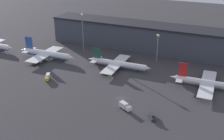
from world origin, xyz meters
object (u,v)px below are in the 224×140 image
at_px(airplane_1, 47,54).
at_px(service_vehicle_0, 152,116).
at_px(service_vehicle_2, 125,106).
at_px(airplane_2, 118,64).
at_px(airplane_3, 210,84).
at_px(service_vehicle_1, 48,77).

height_order(airplane_1, service_vehicle_0, airplane_1).
height_order(service_vehicle_0, service_vehicle_2, service_vehicle_2).
relative_size(airplane_2, airplane_3, 0.96).
height_order(airplane_1, airplane_2, airplane_1).
height_order(airplane_2, service_vehicle_1, airplane_2).
bearing_deg(service_vehicle_1, service_vehicle_2, 50.31).
bearing_deg(airplane_3, service_vehicle_1, -164.80).
height_order(airplane_1, service_vehicle_2, airplane_1).
bearing_deg(airplane_1, service_vehicle_2, -29.79).
bearing_deg(service_vehicle_1, airplane_2, 109.08).
bearing_deg(service_vehicle_0, service_vehicle_1, -131.00).
bearing_deg(airplane_1, service_vehicle_1, -54.86).
relative_size(airplane_1, airplane_3, 0.96).
bearing_deg(service_vehicle_1, airplane_3, 80.14).
distance_m(airplane_2, service_vehicle_1, 45.03).
distance_m(airplane_1, airplane_2, 52.12).
height_order(airplane_3, service_vehicle_1, airplane_3).
xyz_separation_m(airplane_3, service_vehicle_2, (-34.45, -39.78, -1.21)).
distance_m(airplane_3, service_vehicle_0, 46.45).
xyz_separation_m(airplane_3, service_vehicle_0, (-20.01, -41.87, -1.92)).
xyz_separation_m(airplane_2, service_vehicle_2, (23.16, -44.48, -1.27)).
distance_m(service_vehicle_0, service_vehicle_1, 70.04).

